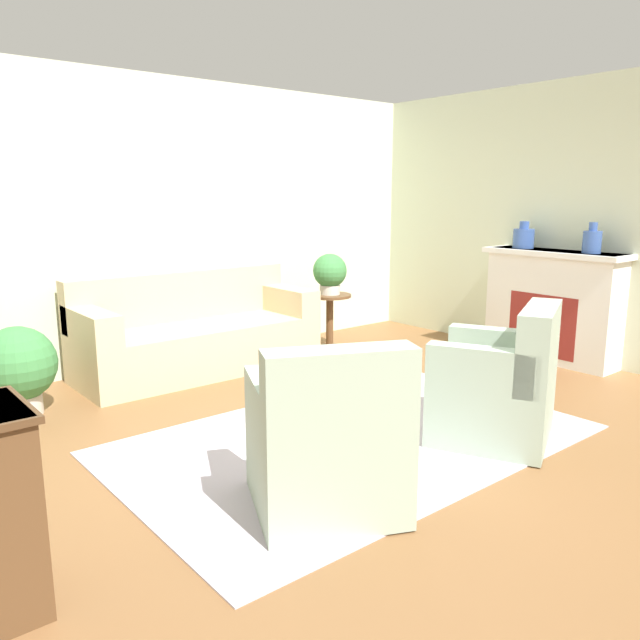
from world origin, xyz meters
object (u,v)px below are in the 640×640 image
(vase_mantel_far, at_px, (592,241))
(potted_plant_on_side_table, at_px, (330,272))
(vase_mantel_near, at_px, (524,238))
(armchair_left, at_px, (328,446))
(armchair_right, at_px, (501,388))
(side_table, at_px, (330,312))
(couch, at_px, (197,336))
(potted_plant_floor, at_px, (18,367))
(ottoman_table, at_px, (336,403))

(vase_mantel_far, distance_m, potted_plant_on_side_table, 2.63)
(vase_mantel_near, height_order, vase_mantel_far, vase_mantel_far)
(armchair_left, height_order, armchair_right, same)
(armchair_left, bearing_deg, armchair_right, 0.00)
(armchair_left, xyz_separation_m, side_table, (2.36, 2.74, 0.03))
(couch, xyz_separation_m, armchair_left, (-0.81, -2.91, 0.03))
(potted_plant_floor, bearing_deg, potted_plant_on_side_table, 1.44)
(ottoman_table, xyz_separation_m, potted_plant_on_side_table, (1.65, 2.00, 0.58))
(ottoman_table, height_order, vase_mantel_far, vase_mantel_far)
(couch, distance_m, ottoman_table, 2.17)
(potted_plant_on_side_table, bearing_deg, vase_mantel_near, -45.88)
(couch, bearing_deg, vase_mantel_near, -28.74)
(couch, xyz_separation_m, vase_mantel_near, (2.95, -1.62, 0.90))
(side_table, relative_size, vase_mantel_far, 2.07)
(armchair_left, relative_size, vase_mantel_near, 3.66)
(armchair_left, bearing_deg, potted_plant_floor, 107.92)
(armchair_right, distance_m, ottoman_table, 1.14)
(vase_mantel_near, bearing_deg, couch, 151.26)
(armchair_left, distance_m, potted_plant_on_side_table, 3.65)
(armchair_left, xyz_separation_m, ottoman_table, (0.70, 0.74, -0.11))
(couch, relative_size, potted_plant_floor, 3.29)
(ottoman_table, height_order, potted_plant_on_side_table, potted_plant_on_side_table)
(vase_mantel_near, distance_m, potted_plant_floor, 4.90)
(side_table, bearing_deg, ottoman_table, -129.57)
(armchair_right, relative_size, vase_mantel_near, 3.66)
(vase_mantel_near, distance_m, vase_mantel_far, 0.73)
(potted_plant_on_side_table, bearing_deg, ottoman_table, -129.57)
(ottoman_table, xyz_separation_m, potted_plant_floor, (-1.56, 1.92, 0.12))
(side_table, xyz_separation_m, potted_plant_on_side_table, (0.00, 0.00, 0.44))
(couch, distance_m, side_table, 1.56)
(armchair_left, relative_size, ottoman_table, 1.54)
(ottoman_table, distance_m, potted_plant_floor, 2.48)
(couch, relative_size, side_table, 3.78)
(ottoman_table, bearing_deg, potted_plant_floor, 129.18)
(couch, height_order, ottoman_table, couch)
(ottoman_table, bearing_deg, armchair_right, -40.92)
(couch, bearing_deg, ottoman_table, -92.76)
(vase_mantel_near, bearing_deg, potted_plant_on_side_table, 134.12)
(armchair_left, distance_m, vase_mantel_near, 4.07)
(armchair_left, bearing_deg, couch, 74.50)
(ottoman_table, bearing_deg, vase_mantel_far, -3.44)
(vase_mantel_near, xyz_separation_m, potted_plant_on_side_table, (-1.41, 1.45, -0.39))
(armchair_right, bearing_deg, armchair_left, 180.00)
(armchair_right, bearing_deg, couch, 104.48)
(armchair_right, bearing_deg, ottoman_table, 139.08)
(couch, bearing_deg, potted_plant_floor, -171.44)
(vase_mantel_far, relative_size, potted_plant_on_side_table, 0.66)
(armchair_left, height_order, ottoman_table, armchair_left)
(armchair_right, relative_size, ottoman_table, 1.54)
(armchair_left, bearing_deg, side_table, 49.35)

